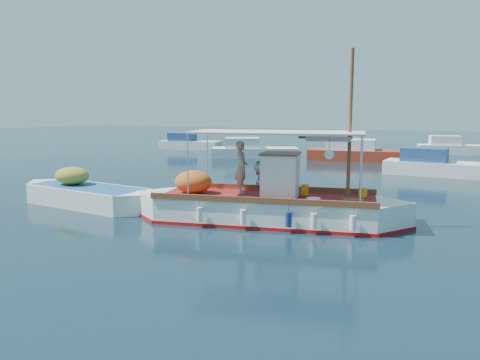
% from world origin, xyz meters
% --- Properties ---
extents(ground, '(160.00, 160.00, 0.00)m').
position_xyz_m(ground, '(0.00, 0.00, 0.00)').
color(ground, black).
rests_on(ground, ground).
extents(fishing_caique, '(9.55, 3.89, 5.93)m').
position_xyz_m(fishing_caique, '(0.27, -0.15, 0.53)').
color(fishing_caique, white).
rests_on(fishing_caique, ground).
extents(dinghy, '(7.02, 2.67, 1.73)m').
position_xyz_m(dinghy, '(-7.28, -0.56, 0.36)').
color(dinghy, white).
rests_on(dinghy, ground).
extents(bg_boat_nw, '(7.26, 5.01, 1.80)m').
position_xyz_m(bg_boat_nw, '(-8.77, 19.96, 0.49)').
color(bg_boat_nw, silver).
rests_on(bg_boat_nw, ground).
extents(bg_boat_n, '(9.34, 3.90, 1.80)m').
position_xyz_m(bg_boat_n, '(-0.09, 21.61, 0.49)').
color(bg_boat_n, maroon).
rests_on(bg_boat_n, ground).
extents(bg_boat_ne, '(6.43, 2.68, 1.80)m').
position_xyz_m(bg_boat_ne, '(5.26, 14.87, 0.49)').
color(bg_boat_ne, silver).
rests_on(bg_boat_ne, ground).
extents(bg_boat_far_w, '(6.19, 3.14, 1.80)m').
position_xyz_m(bg_boat_far_w, '(-17.77, 25.09, 0.49)').
color(bg_boat_far_w, silver).
rests_on(bg_boat_far_w, ground).
extents(bg_boat_far_n, '(6.43, 3.16, 1.80)m').
position_xyz_m(bg_boat_far_n, '(6.05, 30.08, 0.49)').
color(bg_boat_far_n, silver).
rests_on(bg_boat_far_n, ground).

